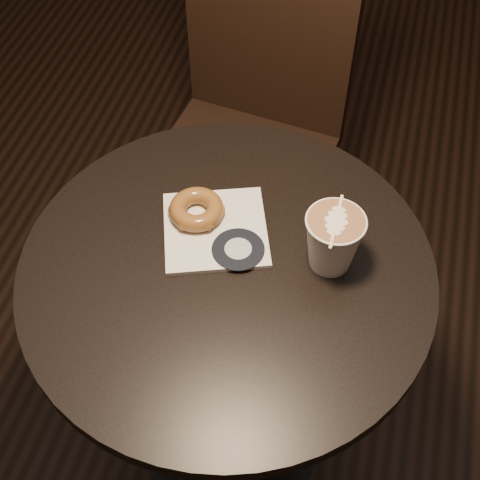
# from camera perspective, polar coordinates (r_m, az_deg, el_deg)

# --- Properties ---
(cafe_table) EXTENTS (0.70, 0.70, 0.75)m
(cafe_table) POSITION_cam_1_polar(r_m,az_deg,el_deg) (1.28, -1.00, -7.35)
(cafe_table) COLOR black
(cafe_table) RESTS_ON ground
(chair) EXTENTS (0.46, 0.46, 1.03)m
(chair) POSITION_cam_1_polar(r_m,az_deg,el_deg) (1.65, 1.24, 11.34)
(chair) COLOR black
(chair) RESTS_ON ground
(pastry_bag) EXTENTS (0.23, 0.23, 0.01)m
(pastry_bag) POSITION_cam_1_polar(r_m,az_deg,el_deg) (1.16, -2.11, 0.91)
(pastry_bag) COLOR white
(pastry_bag) RESTS_ON cafe_table
(doughnut) EXTENTS (0.10, 0.10, 0.03)m
(doughnut) POSITION_cam_1_polar(r_m,az_deg,el_deg) (1.16, -3.73, 2.63)
(doughnut) COLOR brown
(doughnut) RESTS_ON pastry_bag
(latte_cup) EXTENTS (0.10, 0.10, 0.11)m
(latte_cup) POSITION_cam_1_polar(r_m,az_deg,el_deg) (1.09, 7.91, -0.14)
(latte_cup) COLOR white
(latte_cup) RESTS_ON cafe_table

